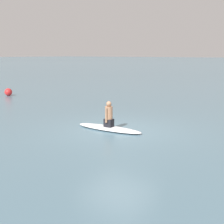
% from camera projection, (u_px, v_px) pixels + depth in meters
% --- Properties ---
extents(ground_plane, '(400.00, 400.00, 0.00)m').
position_uv_depth(ground_plane, '(119.00, 130.00, 11.09)').
color(ground_plane, slate).
extents(surfboard, '(2.64, 0.78, 0.12)m').
position_uv_depth(surfboard, '(109.00, 128.00, 11.17)').
color(surfboard, white).
rests_on(surfboard, ground).
extents(person_paddler, '(0.31, 0.40, 0.91)m').
position_uv_depth(person_paddler, '(109.00, 115.00, 11.09)').
color(person_paddler, black).
rests_on(person_paddler, surfboard).
extents(buoy_marker, '(0.48, 0.48, 0.48)m').
position_uv_depth(buoy_marker, '(8.00, 92.00, 20.09)').
color(buoy_marker, red).
rests_on(buoy_marker, ground).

